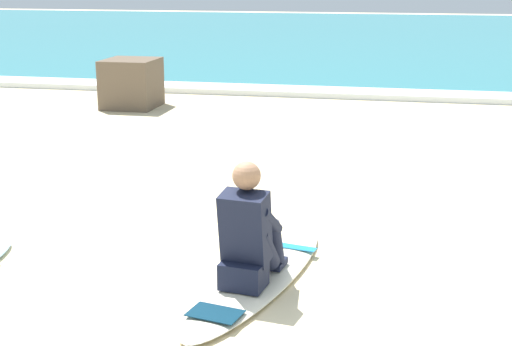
# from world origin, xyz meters

# --- Properties ---
(ground_plane) EXTENTS (80.00, 80.00, 0.00)m
(ground_plane) POSITION_xyz_m (0.00, 0.00, 0.00)
(ground_plane) COLOR beige
(sea) EXTENTS (80.00, 28.00, 0.10)m
(sea) POSITION_xyz_m (0.00, 22.76, 0.05)
(sea) COLOR teal
(sea) RESTS_ON ground
(breaking_foam) EXTENTS (80.00, 0.90, 0.11)m
(breaking_foam) POSITION_xyz_m (0.00, 9.06, 0.06)
(breaking_foam) COLOR white
(breaking_foam) RESTS_ON ground
(surfboard_main) EXTENTS (0.98, 2.40, 0.08)m
(surfboard_main) POSITION_xyz_m (0.56, -0.12, 0.04)
(surfboard_main) COLOR #EFE5C6
(surfboard_main) RESTS_ON ground
(surfer_seated) EXTENTS (0.43, 0.74, 0.95)m
(surfer_seated) POSITION_xyz_m (0.52, -0.27, 0.44)
(surfer_seated) COLOR black
(surfer_seated) RESTS_ON surfboard_main
(shoreline_rock) EXTENTS (0.90, 0.98, 0.86)m
(shoreline_rock) POSITION_xyz_m (-3.26, 6.99, 0.43)
(shoreline_rock) COLOR brown
(shoreline_rock) RESTS_ON ground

